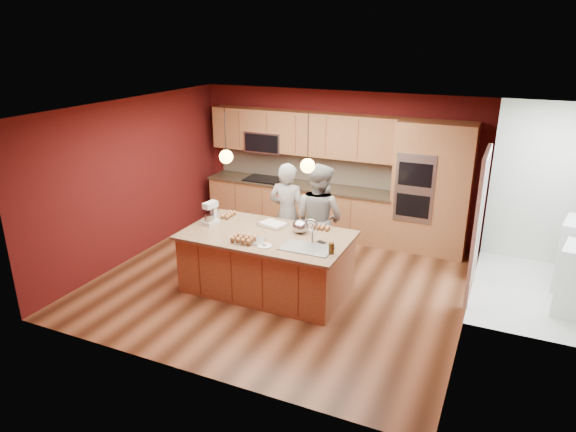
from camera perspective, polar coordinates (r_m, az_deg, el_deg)
The scene contains 24 objects.
floor at distance 8.14m, azimuth -0.72°, elevation -7.28°, with size 5.50×5.50×0.00m, color #412212.
ceiling at distance 7.31m, azimuth -0.81°, elevation 11.90°, with size 5.50×5.50×0.00m, color silver.
wall_back at distance 9.85m, azimuth 5.43°, elevation 5.91°, with size 5.50×5.50×0.00m, color #4D1111.
wall_front at distance 5.61m, azimuth -11.68°, elevation -5.51°, with size 5.50×5.50×0.00m, color #4D1111.
wall_left at distance 9.08m, azimuth -16.73°, elevation 3.94°, with size 5.00×5.00×0.00m, color #4D1111.
wall_right at distance 6.98m, azimuth 20.17°, elevation -1.22°, with size 5.00×5.00×0.00m, color #4D1111.
cabinet_run at distance 9.95m, azimuth 1.18°, elevation 3.96°, with size 3.74×0.64×2.30m.
oven_column at distance 9.20m, azimuth 15.69°, elevation 2.95°, with size 1.30×0.62×2.30m.
doorway_trim at distance 7.83m, azimuth 20.30°, elevation -1.31°, with size 0.08×1.11×2.20m, color silver, non-canonical shape.
pendant_left at distance 7.51m, azimuth -6.89°, elevation 6.58°, with size 0.20×0.20×0.80m.
pendant_right at distance 6.96m, azimuth 2.20°, elevation 5.63°, with size 0.20×0.20×0.80m.
island at distance 7.72m, azimuth -2.26°, elevation -5.07°, with size 2.45×1.37×1.28m.
person_left at distance 8.39m, azimuth -0.07°, elevation 0.11°, with size 0.64×0.42×1.75m, color black.
person_right at distance 8.18m, azimuth 3.45°, elevation -0.29°, with size 0.87×0.68×1.80m, color slate.
stand_mixer at distance 7.99m, azimuth -8.60°, elevation 0.18°, with size 0.22×0.28×0.35m.
sheet_cake at distance 7.86m, azimuth -1.69°, elevation -0.92°, with size 0.48×0.40×0.05m.
cooling_rack at distance 7.30m, azimuth -4.24°, elevation -2.75°, with size 0.41×0.29×0.02m, color #A1A3A8.
mixing_bowl at distance 7.56m, azimuth 1.37°, elevation -1.16°, with size 0.25×0.25×0.21m, color #A9ACB0.
plate at distance 7.11m, azimuth -2.63°, elevation -3.36°, with size 0.20×0.20×0.01m, color silver.
tumbler at distance 6.89m, azimuth 4.84°, elevation -3.60°, with size 0.08×0.08×0.15m, color #3E2B10.
phone at distance 7.26m, azimuth 3.76°, elevation -2.91°, with size 0.13×0.07×0.01m, color black.
cupcakes_left at distance 8.28m, azimuth -6.62°, elevation 0.14°, with size 0.16×0.31×0.07m, color #BB7647, non-canonical shape.
cupcakes_rack at distance 7.26m, azimuth -5.00°, elevation -2.51°, with size 0.34×0.25×0.08m, color #BB7647, non-canonical shape.
cupcakes_right at distance 7.72m, azimuth 3.64°, elevation -1.27°, with size 0.29×0.15×0.07m, color #BB7647, non-canonical shape.
Camera 1 is at (3.07, -6.55, 3.72)m, focal length 32.00 mm.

